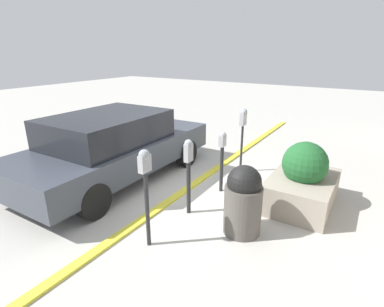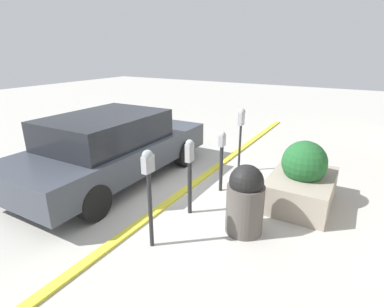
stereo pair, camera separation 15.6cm
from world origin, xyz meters
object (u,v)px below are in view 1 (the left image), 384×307
object	(u,v)px
planter_box	(303,182)
parked_car_front	(113,146)
parking_meter_fourth	(243,123)
parking_meter_second	(189,166)
parking_meter_nearest	(145,178)
parking_meter_middle	(222,152)
trash_bin	(243,200)

from	to	relation	value
planter_box	parked_car_front	distance (m)	3.93
parking_meter_fourth	parking_meter_second	bearing A→B (deg)	179.55
parked_car_front	parking_meter_nearest	bearing A→B (deg)	-124.81
parking_meter_middle	planter_box	bearing A→B (deg)	-79.60
trash_bin	parking_meter_fourth	bearing A→B (deg)	23.74
planter_box	parked_car_front	size ratio (longest dim) A/B	0.35
parking_meter_second	parking_meter_fourth	distance (m)	2.26
parking_meter_second	parking_meter_fourth	bearing A→B (deg)	-0.45
planter_box	parked_car_front	world-z (taller)	parked_car_front
parking_meter_fourth	parking_meter_nearest	bearing A→B (deg)	179.71
parking_meter_nearest	parked_car_front	distance (m)	2.66
parking_meter_second	trash_bin	xyz separation A→B (m)	(-0.06, -1.03, -0.34)
parking_meter_nearest	parking_meter_second	xyz separation A→B (m)	(1.09, 0.00, -0.19)
parking_meter_middle	parking_meter_fourth	world-z (taller)	parking_meter_fourth
parking_meter_second	planter_box	xyz separation A→B (m)	(1.35, -1.60, -0.43)
parking_meter_second	parking_meter_fourth	world-z (taller)	parking_meter_fourth
parked_car_front	trash_bin	distance (m)	3.26
parking_meter_nearest	parking_meter_middle	distance (m)	2.18
parking_meter_fourth	parking_meter_middle	bearing A→B (deg)	-176.29
parked_car_front	planter_box	bearing A→B (deg)	-76.49
parking_meter_fourth	trash_bin	world-z (taller)	parking_meter_fourth
parking_meter_fourth	trash_bin	bearing A→B (deg)	-156.26
parking_meter_nearest	planter_box	world-z (taller)	parking_meter_nearest
parking_meter_fourth	planter_box	xyz separation A→B (m)	(-0.89, -1.59, -0.70)
parking_meter_middle	parking_meter_fourth	distance (m)	1.22
parking_meter_nearest	parking_meter_fourth	bearing A→B (deg)	-0.29
parking_meter_fourth	parked_car_front	bearing A→B (deg)	130.06
parking_meter_middle	planter_box	size ratio (longest dim) A/B	0.77
planter_box	trash_bin	world-z (taller)	planter_box
parking_meter_second	planter_box	size ratio (longest dim) A/B	0.84
parking_meter_middle	parking_meter_fourth	size ratio (longest dim) A/B	0.83
planter_box	parking_meter_middle	bearing A→B (deg)	100.40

